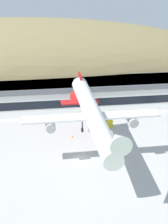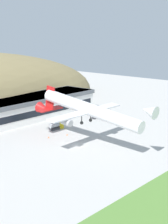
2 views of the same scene
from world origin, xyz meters
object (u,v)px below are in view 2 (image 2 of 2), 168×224
(fuel_truck, at_px, (56,126))
(service_car_1, at_px, (96,117))
(cargo_airplane, at_px, (88,110))
(traffic_cone_0, at_px, (67,135))
(traffic_cone_1, at_px, (49,137))
(terminal_building, at_px, (7,111))

(fuel_truck, bearing_deg, service_car_1, -1.53)
(cargo_airplane, relative_size, traffic_cone_0, 86.66)
(cargo_airplane, bearing_deg, traffic_cone_0, 72.20)
(traffic_cone_0, bearing_deg, cargo_airplane, -107.80)
(traffic_cone_0, bearing_deg, traffic_cone_1, 158.89)
(service_car_1, height_order, traffic_cone_0, service_car_1)
(cargo_airplane, bearing_deg, traffic_cone_1, 98.32)
(cargo_airplane, xyz_separation_m, service_car_1, (32.04, 22.48, -11.90))
(service_car_1, bearing_deg, traffic_cone_1, -170.74)
(cargo_airplane, xyz_separation_m, fuel_truck, (7.77, 23.13, -11.10))
(traffic_cone_0, height_order, traffic_cone_1, same)
(service_car_1, xyz_separation_m, fuel_truck, (-24.27, 0.65, 0.80))
(cargo_airplane, distance_m, service_car_1, 40.91)
(service_car_1, bearing_deg, cargo_airplane, -144.94)
(fuel_truck, bearing_deg, cargo_airplane, -108.58)
(fuel_truck, distance_m, traffic_cone_0, 9.61)
(terminal_building, distance_m, traffic_cone_1, 28.01)
(fuel_truck, bearing_deg, terminal_building, 109.97)
(fuel_truck, height_order, traffic_cone_0, fuel_truck)
(service_car_1, xyz_separation_m, traffic_cone_0, (-27.50, -8.33, -0.37))
(terminal_building, relative_size, traffic_cone_0, 159.70)
(cargo_airplane, xyz_separation_m, traffic_cone_0, (4.54, 14.15, -12.27))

